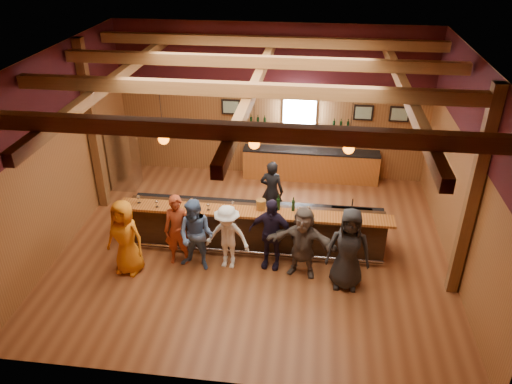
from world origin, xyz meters
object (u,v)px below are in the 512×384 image
customer_navy (271,234)px  bottle_a (278,204)px  stainless_fridge (124,158)px  customer_orange (125,237)px  bartender (272,191)px  customer_white (227,237)px  ice_bucket (261,205)px  bar_counter (256,225)px  customer_denim (196,235)px  customer_redvest (178,230)px  back_bar_cabinet (310,165)px  customer_brown (303,242)px  customer_dark (348,249)px

customer_navy → bottle_a: 0.75m
stainless_fridge → customer_orange: 4.09m
stainless_fridge → bartender: (4.37, -1.29, -0.07)m
customer_white → ice_bucket: bearing=55.9°
bar_counter → ice_bucket: size_ratio=26.22×
bar_counter → customer_denim: customer_denim is taller
customer_redvest → ice_bucket: (1.77, 0.71, 0.38)m
ice_bucket → customer_orange: bearing=-157.4°
bottle_a → bar_counter: bearing=161.9°
back_bar_cabinet → bottle_a: (-0.65, -3.75, 0.78)m
customer_denim → ice_bucket: bearing=44.8°
bar_counter → bartender: 1.23m
customer_white → bottle_a: bearing=43.6°
customer_denim → bottle_a: 1.98m
customer_orange → customer_navy: customer_orange is taller
customer_brown → stainless_fridge: bearing=156.8°
customer_navy → customer_orange: bearing=-161.0°
stainless_fridge → back_bar_cabinet: bearing=11.9°
customer_dark → customer_brown: bearing=166.1°
customer_redvest → customer_white: 1.12m
bar_counter → bottle_a: bearing=-18.1°
customer_redvest → customer_denim: size_ratio=1.00×
customer_denim → customer_brown: (2.33, 0.08, -0.03)m
customer_white → customer_dark: customer_dark is taller
stainless_fridge → customer_redvest: bearing=-53.6°
customer_navy → bottle_a: (0.10, 0.63, 0.39)m
bar_counter → bartender: bearing=77.5°
stainless_fridge → bottle_a: (4.65, -2.63, 0.36)m
back_bar_cabinet → customer_brown: bearing=-90.5°
stainless_fridge → customer_white: (3.60, -3.39, -0.12)m
customer_denim → customer_brown: bearing=13.4°
stainless_fridge → customer_navy: stainless_fridge is taller
customer_brown → customer_denim: bearing=-168.1°
bar_counter → ice_bucket: 0.75m
customer_dark → bottle_a: (-1.56, 1.11, 0.32)m
customer_white → customer_dark: (2.61, -0.34, 0.16)m
customer_orange → bottle_a: size_ratio=4.74×
customer_brown → bartender: size_ratio=1.00×
customer_redvest → bartender: customer_redvest is taller
customer_brown → bartender: (-0.89, 2.16, 0.00)m
back_bar_cabinet → ice_bucket: ice_bucket is taller
customer_brown → bartender: bearing=122.3°
stainless_fridge → customer_brown: stainless_fridge is taller
customer_orange → customer_denim: 1.52m
customer_white → customer_denim: bearing=-161.7°
customer_navy → bottle_a: size_ratio=4.62×
customer_denim → ice_bucket: customer_denim is taller
customer_redvest → customer_white: size_ratio=1.10×
bar_counter → back_bar_cabinet: size_ratio=1.57×
bartender → bottle_a: bearing=110.5°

